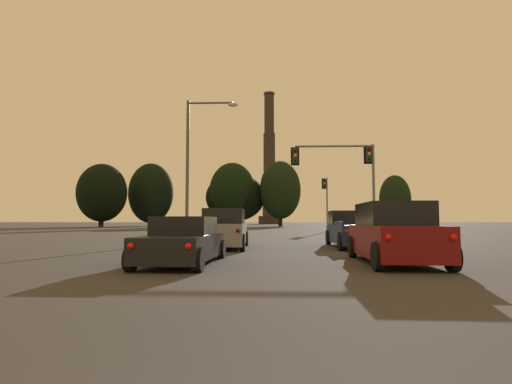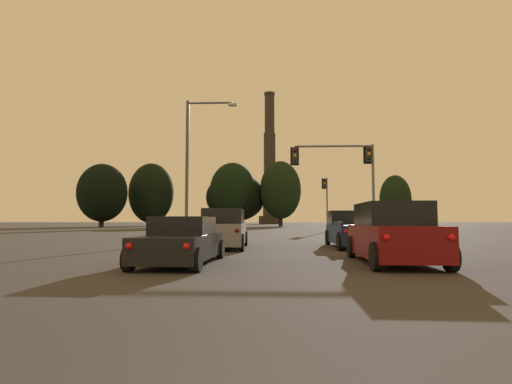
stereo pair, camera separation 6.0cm
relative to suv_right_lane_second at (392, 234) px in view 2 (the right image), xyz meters
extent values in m
cube|color=maroon|center=(0.00, -0.03, -0.21)|extent=(2.05, 4.85, 0.95)
cube|color=black|center=(0.00, 0.09, 0.61)|extent=(1.86, 2.85, 0.70)
cylinder|color=black|center=(-0.89, 1.92, -0.52)|extent=(0.24, 0.77, 0.76)
cylinder|color=black|center=(0.99, 1.87, -0.52)|extent=(0.24, 0.77, 0.76)
cylinder|color=black|center=(-0.99, -1.93, -0.52)|extent=(0.24, 0.77, 0.76)
cylinder|color=black|center=(0.89, -1.98, -0.52)|extent=(0.24, 0.77, 0.76)
sphere|color=red|center=(-0.85, -2.43, 0.00)|extent=(0.17, 0.17, 0.17)
sphere|color=red|center=(0.71, -2.47, 0.00)|extent=(0.17, 0.17, 0.17)
cube|color=navy|center=(0.25, 7.21, -0.24)|extent=(2.07, 5.43, 0.88)
cube|color=black|center=(0.27, 8.96, 0.56)|extent=(1.86, 1.83, 0.72)
cube|color=navy|center=(-0.71, 5.84, 0.28)|extent=(0.13, 2.43, 0.16)
cube|color=navy|center=(1.17, 5.81, 0.28)|extent=(0.13, 2.43, 0.16)
cylinder|color=black|center=(-0.70, 9.42, -0.50)|extent=(0.23, 0.80, 0.80)
cylinder|color=black|center=(1.26, 9.40, -0.50)|extent=(0.23, 0.80, 0.80)
cylinder|color=black|center=(-0.76, 5.02, -0.50)|extent=(0.23, 0.80, 0.80)
cylinder|color=black|center=(1.20, 5.00, -0.50)|extent=(0.23, 0.80, 0.80)
sphere|color=red|center=(-0.61, 4.50, -0.04)|extent=(0.17, 0.17, 0.17)
sphere|color=red|center=(1.03, 4.48, -0.04)|extent=(0.17, 0.17, 0.17)
cube|color=gray|center=(-5.99, 6.32, -0.21)|extent=(2.06, 4.85, 0.95)
cube|color=black|center=(-5.99, 6.44, 0.61)|extent=(1.86, 2.85, 0.70)
cylinder|color=black|center=(-6.98, 8.22, -0.52)|extent=(0.24, 0.77, 0.76)
cylinder|color=black|center=(-5.10, 8.27, -0.52)|extent=(0.24, 0.77, 0.76)
cylinder|color=black|center=(-6.87, 4.37, -0.52)|extent=(0.24, 0.77, 0.76)
cylinder|color=black|center=(-4.99, 4.42, -0.52)|extent=(0.24, 0.77, 0.76)
sphere|color=#500705|center=(-6.70, 3.88, 0.00)|extent=(0.17, 0.17, 0.17)
sphere|color=#500705|center=(-5.14, 3.92, 0.00)|extent=(0.17, 0.17, 0.17)
cube|color=black|center=(-6.42, -0.42, -0.37)|extent=(1.91, 4.64, 0.70)
cube|color=black|center=(-6.41, -0.19, 0.25)|extent=(1.67, 2.24, 0.55)
cylinder|color=black|center=(-7.25, 1.50, -0.58)|extent=(0.24, 0.65, 0.64)
cylinder|color=black|center=(-5.49, 1.46, -0.58)|extent=(0.24, 0.65, 0.64)
cylinder|color=black|center=(-7.35, -2.30, -0.58)|extent=(0.24, 0.65, 0.64)
cylinder|color=black|center=(-5.59, -2.34, -0.58)|extent=(0.24, 0.65, 0.64)
sphere|color=red|center=(-7.20, -2.72, -0.22)|extent=(0.17, 0.17, 0.17)
sphere|color=red|center=(-5.76, -2.76, -0.22)|extent=(0.17, 0.17, 0.17)
cylinder|color=slate|center=(3.00, 14.25, 2.30)|extent=(0.18, 0.18, 6.40)
cylinder|color=black|center=(3.00, 14.25, -0.85)|extent=(0.40, 0.40, 0.10)
cube|color=#282828|center=(2.71, 14.25, 4.83)|extent=(0.34, 0.34, 1.04)
cube|color=black|center=(2.71, 14.43, 4.83)|extent=(0.58, 0.03, 1.25)
sphere|color=#320504|center=(2.71, 14.06, 5.15)|extent=(0.22, 0.22, 0.22)
sphere|color=#F2AD14|center=(2.71, 14.06, 4.83)|extent=(0.22, 0.22, 0.22)
sphere|color=black|center=(2.71, 14.06, 4.51)|extent=(0.22, 0.22, 0.22)
cylinder|color=slate|center=(0.40, 14.25, 5.40)|extent=(5.19, 0.14, 0.14)
sphere|color=slate|center=(3.00, 14.25, 5.40)|extent=(0.18, 0.18, 0.18)
cube|color=#282828|center=(-2.19, 14.25, 4.76)|extent=(0.34, 0.34, 1.04)
cube|color=black|center=(-2.19, 14.43, 4.76)|extent=(0.58, 0.03, 1.25)
sphere|color=#320504|center=(-2.19, 14.06, 5.08)|extent=(0.22, 0.22, 0.22)
sphere|color=#F2AD14|center=(-2.19, 14.06, 4.76)|extent=(0.22, 0.22, 0.22)
sphere|color=black|center=(-2.19, 14.06, 4.44)|extent=(0.22, 0.22, 0.22)
cylinder|color=slate|center=(2.64, 34.56, 2.26)|extent=(0.18, 0.18, 6.32)
cylinder|color=black|center=(2.64, 34.56, -0.85)|extent=(0.40, 0.40, 0.10)
cube|color=#282828|center=(2.35, 34.56, 4.76)|extent=(0.34, 0.34, 1.04)
cube|color=black|center=(2.35, 34.74, 4.76)|extent=(0.58, 0.03, 1.25)
sphere|color=#320504|center=(2.35, 34.37, 5.08)|extent=(0.22, 0.22, 0.22)
sphere|color=#F2AD14|center=(2.35, 34.37, 4.76)|extent=(0.22, 0.22, 0.22)
sphere|color=black|center=(2.35, 34.37, 4.44)|extent=(0.22, 0.22, 0.22)
cylinder|color=#56565B|center=(-8.97, 11.78, 3.49)|extent=(0.20, 0.20, 8.78)
cylinder|color=#56565B|center=(-7.57, 11.78, 7.73)|extent=(2.81, 0.12, 0.12)
sphere|color=#56565B|center=(-8.97, 11.78, 7.73)|extent=(0.20, 0.20, 0.20)
ellipsoid|color=silver|center=(-6.16, 11.78, 7.61)|extent=(0.64, 0.36, 0.26)
cylinder|color=#2B2722|center=(-5.04, 133.67, 0.57)|extent=(8.04, 8.04, 2.94)
cylinder|color=#332D28|center=(-5.04, 133.67, 9.71)|extent=(5.03, 5.03, 15.34)
cylinder|color=#332D28|center=(-5.04, 133.67, 25.04)|extent=(4.32, 4.32, 15.34)
cylinder|color=#332D28|center=(-5.04, 133.67, 40.38)|extent=(3.62, 3.62, 15.34)
cylinder|color=#38322C|center=(-5.04, 133.67, 47.70)|extent=(4.05, 4.05, 0.70)
cylinder|color=black|center=(-39.46, 69.17, 0.39)|extent=(1.03, 1.03, 2.57)
ellipsoid|color=black|center=(-39.46, 69.17, 6.22)|extent=(10.30, 9.27, 12.13)
cylinder|color=black|center=(-12.95, 77.68, 0.74)|extent=(1.04, 1.04, 3.27)
ellipsoid|color=black|center=(-12.95, 77.68, 7.18)|extent=(10.41, 9.37, 12.81)
cylinder|color=black|center=(24.50, 80.85, 0.16)|extent=(0.71, 0.71, 2.11)
ellipsoid|color=black|center=(24.50, 80.85, 5.38)|extent=(7.11, 6.40, 11.10)
cylinder|color=black|center=(-2.08, 77.28, 0.75)|extent=(0.92, 0.92, 3.30)
ellipsoid|color=black|center=(-2.08, 77.28, 7.30)|extent=(9.22, 8.29, 13.07)
cylinder|color=black|center=(-32.01, 78.60, 0.33)|extent=(1.03, 1.03, 2.46)
ellipsoid|color=black|center=(-32.01, 78.60, 6.76)|extent=(10.28, 9.25, 13.86)
cylinder|color=black|center=(-12.49, 79.94, 0.37)|extent=(1.38, 1.38, 2.53)
ellipsoid|color=black|center=(-12.49, 79.94, 5.81)|extent=(13.75, 12.38, 11.14)
camera|label=1|loc=(-3.69, -12.46, 0.41)|focal=28.00mm
camera|label=2|loc=(-3.63, -12.46, 0.41)|focal=28.00mm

